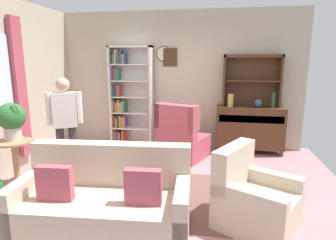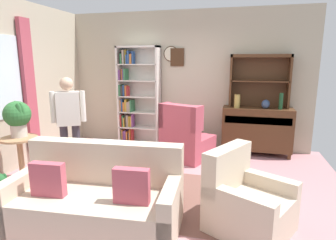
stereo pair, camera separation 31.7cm
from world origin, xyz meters
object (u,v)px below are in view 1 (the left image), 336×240
object	(u,v)px
sideboard_hutch	(252,73)
potted_plant_large	(12,118)
book_stack	(154,167)
sideboard	(249,127)
vase_tall	(231,100)
vase_round	(258,103)
armchair_floral	(254,201)
person_reading	(65,121)
plant_stand	(15,159)
bookshelf	(128,97)
wingback_chair	(181,139)
coffee_table	(146,174)
couch_floral	(105,203)
bottle_wine	(273,100)

from	to	relation	value
sideboard_hutch	potted_plant_large	world-z (taller)	sideboard_hutch
book_stack	potted_plant_large	bearing A→B (deg)	177.68
sideboard	sideboard_hutch	xyz separation A→B (m)	(0.00, 0.11, 1.05)
potted_plant_large	vase_tall	bearing A→B (deg)	34.43
vase_round	armchair_floral	xyz separation A→B (m)	(-0.33, -2.61, -0.72)
person_reading	plant_stand	bearing A→B (deg)	-141.31
plant_stand	potted_plant_large	bearing A→B (deg)	118.63
bookshelf	book_stack	bearing A→B (deg)	-65.20
vase_round	potted_plant_large	xyz separation A→B (m)	(-3.62, -2.14, 0.00)
plant_stand	wingback_chair	bearing A→B (deg)	36.75
person_reading	vase_round	bearing A→B (deg)	29.87
sideboard	potted_plant_large	world-z (taller)	potted_plant_large
person_reading	book_stack	distance (m)	1.62
coffee_table	potted_plant_large	bearing A→B (deg)	177.27
couch_floral	plant_stand	distance (m)	1.86
wingback_chair	plant_stand	bearing A→B (deg)	-143.25
vase_tall	bookshelf	bearing A→B (deg)	175.60
person_reading	coffee_table	xyz separation A→B (m)	(1.37, -0.49, -0.55)
sideboard	wingback_chair	size ratio (longest dim) A/B	1.24
sideboard	bottle_wine	xyz separation A→B (m)	(0.39, -0.09, 0.56)
sideboard_hutch	couch_floral	xyz separation A→B (m)	(-1.78, -3.15, -1.25)
armchair_floral	potted_plant_large	distance (m)	3.39
sideboard	couch_floral	distance (m)	3.53
vase_round	couch_floral	size ratio (longest dim) A/B	0.09
bottle_wine	potted_plant_large	distance (m)	4.41
vase_tall	vase_round	xyz separation A→B (m)	(0.52, 0.01, -0.04)
plant_stand	coffee_table	xyz separation A→B (m)	(1.93, -0.04, -0.07)
plant_stand	vase_round	bearing A→B (deg)	31.37
bookshelf	vase_tall	world-z (taller)	bookshelf
potted_plant_large	book_stack	xyz separation A→B (m)	(2.06, -0.08, -0.56)
potted_plant_large	armchair_floral	bearing A→B (deg)	-8.16
potted_plant_large	coffee_table	world-z (taller)	potted_plant_large
wingback_chair	book_stack	bearing A→B (deg)	-94.98
bookshelf	vase_tall	size ratio (longest dim) A/B	8.30
vase_round	bookshelf	bearing A→B (deg)	176.75
vase_round	bottle_wine	world-z (taller)	bottle_wine
sideboard_hutch	plant_stand	world-z (taller)	sideboard_hutch
bookshelf	armchair_floral	xyz separation A→B (m)	(2.31, -2.76, -0.74)
sideboard	bottle_wine	world-z (taller)	bottle_wine
armchair_floral	plant_stand	size ratio (longest dim) A/B	1.49
armchair_floral	plant_stand	xyz separation A→B (m)	(-3.25, 0.42, 0.14)
bookshelf	coffee_table	size ratio (longest dim) A/B	2.62
book_stack	sideboard_hutch	bearing A→B (deg)	59.28
plant_stand	book_stack	world-z (taller)	plant_stand
bookshelf	plant_stand	distance (m)	2.59
bottle_wine	armchair_floral	bearing A→B (deg)	-102.94
bottle_wine	person_reading	xyz separation A→B (m)	(-3.29, -1.72, -0.16)
wingback_chair	plant_stand	distance (m)	2.72
bookshelf	sideboard	size ratio (longest dim) A/B	1.62
bookshelf	potted_plant_large	distance (m)	2.48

